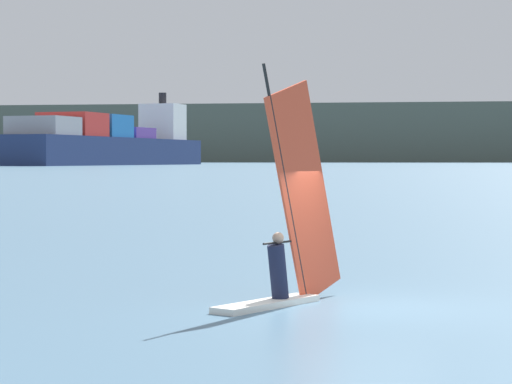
# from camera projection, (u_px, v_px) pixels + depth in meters

# --- Properties ---
(ground_plane) EXTENTS (4000.00, 4000.00, 0.00)m
(ground_plane) POSITION_uv_depth(u_px,v_px,m) (364.00, 307.00, 19.70)
(ground_plane) COLOR #476B84
(windsurfer) EXTENTS (2.32, 3.30, 4.56)m
(windsurfer) POSITION_uv_depth(u_px,v_px,m) (287.00, 240.00, 20.19)
(windsurfer) COLOR white
(windsurfer) RESTS_ON ground_plane
(cargo_ship) EXTENTS (67.96, 161.58, 37.54)m
(cargo_ship) POSITION_uv_depth(u_px,v_px,m) (108.00, 143.00, 502.44)
(cargo_ship) COLOR navy
(cargo_ship) RESTS_ON ground_plane
(distant_headland) EXTENTS (1155.11, 368.00, 51.45)m
(distant_headland) POSITION_uv_depth(u_px,v_px,m) (69.00, 137.00, 1104.99)
(distant_headland) COLOR #4C564C
(distant_headland) RESTS_ON ground_plane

